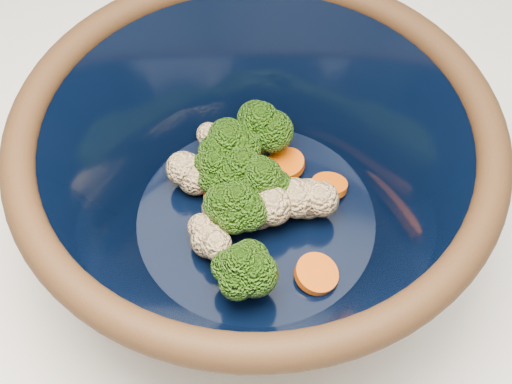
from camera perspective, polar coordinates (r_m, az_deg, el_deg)
name	(u,v)px	position (r m, az deg, el deg)	size (l,w,h in m)	color
mixing_bowl	(256,181)	(0.49, 0.00, 0.91)	(0.36, 0.36, 0.14)	black
vegetable_pile	(244,182)	(0.52, -0.96, 0.82)	(0.14, 0.16, 0.05)	#608442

